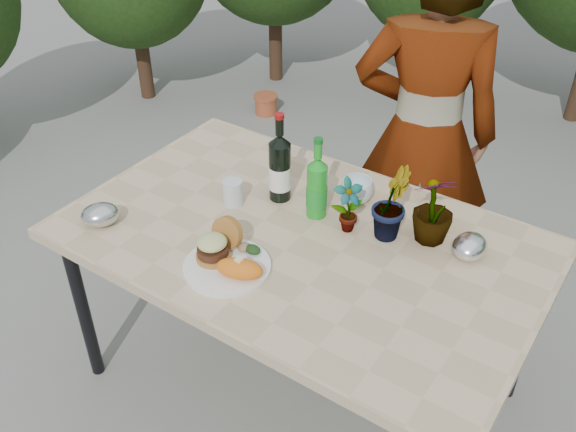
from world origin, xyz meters
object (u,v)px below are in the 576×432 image
Objects in this scene: wine_bottle at (280,168)px; person at (424,136)px; dinner_plate at (227,267)px; patio_table at (301,249)px.

wine_bottle is 0.21× the size of person.
person reaches higher than wine_bottle.
dinner_plate is 1.06m from person.
person is at bearing 82.98° from patio_table.
dinner_plate is at bearing 56.92° from person.
patio_table is 0.78m from person.
person reaches higher than dinner_plate.
wine_bottle is at bearing 42.68° from person.
patio_table is 0.98× the size of person.
dinner_plate is 0.82× the size of wine_bottle.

